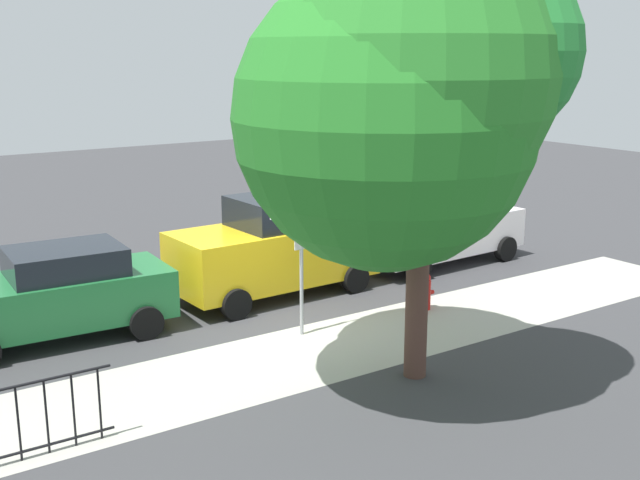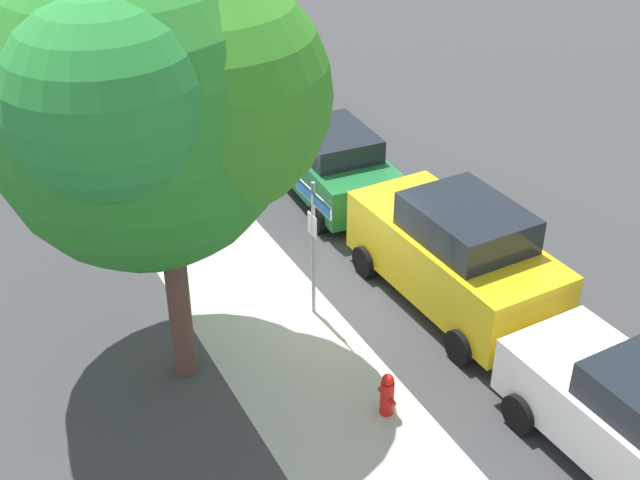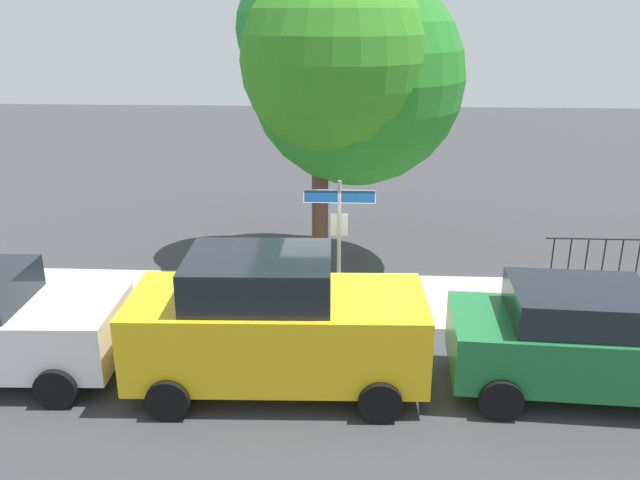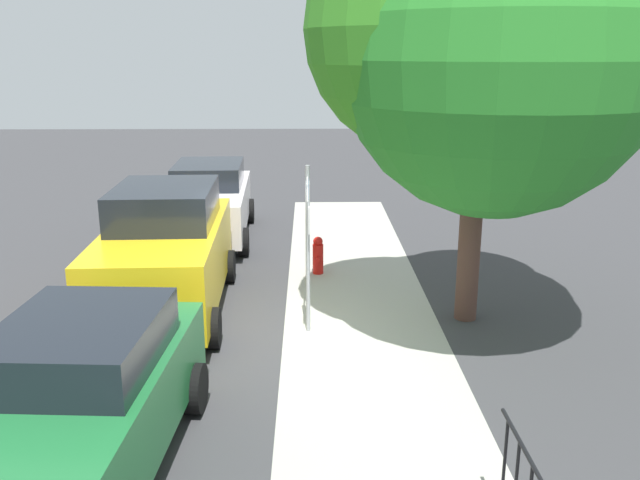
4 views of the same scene
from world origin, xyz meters
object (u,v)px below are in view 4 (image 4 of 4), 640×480
object	(u,v)px
shade_tree	(491,34)
car_white	(209,201)
car_green	(79,403)
street_sign	(308,218)
fire_hydrant	(318,255)
car_yellow	(165,252)

from	to	relation	value
shade_tree	car_white	bearing A→B (deg)	-138.30
car_white	car_green	bearing A→B (deg)	-2.23
street_sign	shade_tree	world-z (taller)	shade_tree
shade_tree	car_green	distance (m)	7.43
car_white	car_green	distance (m)	9.60
street_sign	car_green	world-z (taller)	street_sign
street_sign	fire_hydrant	world-z (taller)	street_sign
street_sign	fire_hydrant	distance (m)	3.31
street_sign	fire_hydrant	xyz separation A→B (m)	(-2.94, 0.20, -1.51)
car_yellow	fire_hydrant	size ratio (longest dim) A/B	5.86
street_sign	car_white	distance (m)	6.29
car_yellow	fire_hydrant	bearing A→B (deg)	125.22
street_sign	car_white	bearing A→B (deg)	-157.23
car_white	car_green	size ratio (longest dim) A/B	1.05
shade_tree	fire_hydrant	size ratio (longest dim) A/B	9.04
car_yellow	fire_hydrant	distance (m)	3.41
shade_tree	car_white	size ratio (longest dim) A/B	1.55
shade_tree	car_green	bearing A→B (deg)	-52.61
street_sign	shade_tree	bearing A→B (deg)	90.14
car_white	car_green	world-z (taller)	car_white
car_white	fire_hydrant	distance (m)	3.85
car_white	car_yellow	size ratio (longest dim) A/B	0.99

